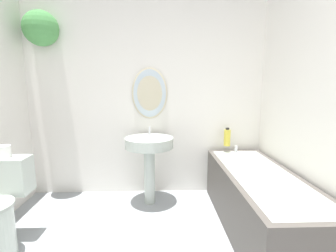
{
  "coord_description": "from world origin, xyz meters",
  "views": [
    {
      "loc": [
        0.16,
        -0.29,
        1.31
      ],
      "look_at": [
        0.22,
        1.63,
        1.0
      ],
      "focal_mm": 26.0,
      "sensor_mm": 36.0,
      "label": 1
    }
  ],
  "objects_px": {
    "toilet_paper_roll": "(4,152)",
    "shampoo_bottle": "(227,137)",
    "pedestal_sink": "(149,150)",
    "bathtub": "(259,201)"
  },
  "relations": [
    {
      "from": "toilet_paper_roll",
      "to": "shampoo_bottle",
      "type": "bearing_deg",
      "value": 20.5
    },
    {
      "from": "pedestal_sink",
      "to": "toilet_paper_roll",
      "type": "relative_size",
      "value": 7.79
    },
    {
      "from": "pedestal_sink",
      "to": "toilet_paper_roll",
      "type": "distance_m",
      "value": 1.34
    },
    {
      "from": "pedestal_sink",
      "to": "shampoo_bottle",
      "type": "bearing_deg",
      "value": 10.63
    },
    {
      "from": "bathtub",
      "to": "shampoo_bottle",
      "type": "height_order",
      "value": "shampoo_bottle"
    },
    {
      "from": "pedestal_sink",
      "to": "bathtub",
      "type": "xyz_separation_m",
      "value": [
        1.02,
        -0.57,
        -0.33
      ]
    },
    {
      "from": "shampoo_bottle",
      "to": "toilet_paper_roll",
      "type": "bearing_deg",
      "value": -159.5
    },
    {
      "from": "bathtub",
      "to": "toilet_paper_roll",
      "type": "relative_size",
      "value": 15.1
    },
    {
      "from": "pedestal_sink",
      "to": "toilet_paper_roll",
      "type": "xyz_separation_m",
      "value": [
        -1.18,
        -0.61,
        0.16
      ]
    },
    {
      "from": "pedestal_sink",
      "to": "bathtub",
      "type": "height_order",
      "value": "pedestal_sink"
    }
  ]
}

